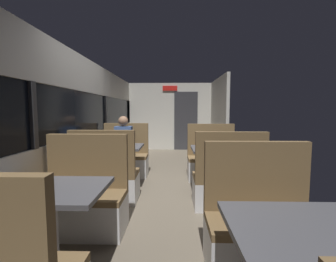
% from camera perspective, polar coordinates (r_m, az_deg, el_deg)
% --- Properties ---
extents(ground_plane, '(3.30, 9.20, 0.02)m').
position_cam_1_polar(ground_plane, '(4.21, -0.50, -14.22)').
color(ground_plane, '#665B4C').
extents(carriage_window_panel_left, '(0.09, 8.48, 2.30)m').
position_cam_1_polar(carriage_window_panel_left, '(4.28, -20.32, 1.11)').
color(carriage_window_panel_left, beige).
rests_on(carriage_window_panel_left, ground_plane).
extents(carriage_end_bulkhead, '(2.90, 0.11, 2.30)m').
position_cam_1_polar(carriage_end_bulkhead, '(8.17, 0.89, 3.43)').
color(carriage_end_bulkhead, beige).
rests_on(carriage_end_bulkhead, ground_plane).
extents(carriage_aisle_panel_right, '(0.08, 2.40, 2.30)m').
position_cam_1_polar(carriage_aisle_panel_right, '(7.09, 12.13, 3.15)').
color(carriage_aisle_panel_right, beige).
rests_on(carriage_aisle_panel_right, ground_plane).
extents(dining_table_near_window, '(0.90, 0.70, 0.74)m').
position_cam_1_polar(dining_table_near_window, '(2.27, -26.59, -14.66)').
color(dining_table_near_window, '#9E9EA3').
rests_on(dining_table_near_window, ground_plane).
extents(bench_near_window_facing_entry, '(0.95, 0.50, 1.10)m').
position_cam_1_polar(bench_near_window_facing_entry, '(2.97, -19.75, -16.04)').
color(bench_near_window_facing_entry, silver).
rests_on(bench_near_window_facing_entry, ground_plane).
extents(dining_table_mid_window, '(0.90, 0.70, 0.74)m').
position_cam_1_polar(dining_table_mid_window, '(4.34, -12.35, -4.86)').
color(dining_table_mid_window, '#9E9EA3').
rests_on(dining_table_mid_window, ground_plane).
extents(bench_mid_window_facing_end, '(0.95, 0.50, 1.10)m').
position_cam_1_polar(bench_mid_window_facing_end, '(3.76, -14.84, -11.38)').
color(bench_mid_window_facing_end, silver).
rests_on(bench_mid_window_facing_end, ground_plane).
extents(bench_mid_window_facing_entry, '(0.95, 0.50, 1.10)m').
position_cam_1_polar(bench_mid_window_facing_entry, '(5.07, -10.39, -6.96)').
color(bench_mid_window_facing_entry, silver).
rests_on(bench_mid_window_facing_entry, ground_plane).
extents(dining_table_front_aisle, '(0.90, 0.70, 0.74)m').
position_cam_1_polar(dining_table_front_aisle, '(1.66, 30.98, -22.32)').
color(dining_table_front_aisle, '#9E9EA3').
rests_on(dining_table_front_aisle, ground_plane).
extents(bench_front_aisle_facing_entry, '(0.95, 0.50, 1.10)m').
position_cam_1_polar(bench_front_aisle_facing_entry, '(2.37, 21.61, -21.78)').
color(bench_front_aisle_facing_entry, silver).
rests_on(bench_front_aisle_facing_entry, ground_plane).
extents(dining_table_rear_aisle, '(0.90, 0.70, 0.74)m').
position_cam_1_polar(dining_table_rear_aisle, '(4.10, 12.16, -5.46)').
color(dining_table_rear_aisle, '#9E9EA3').
rests_on(dining_table_rear_aisle, ground_plane).
extents(bench_rear_aisle_facing_end, '(0.95, 0.50, 1.10)m').
position_cam_1_polar(bench_rear_aisle_facing_end, '(3.51, 14.24, -12.57)').
color(bench_rear_aisle_facing_end, silver).
rests_on(bench_rear_aisle_facing_end, ground_plane).
extents(bench_rear_aisle_facing_entry, '(0.95, 0.50, 1.10)m').
position_cam_1_polar(bench_rear_aisle_facing_entry, '(4.83, 10.54, -7.57)').
color(bench_rear_aisle_facing_entry, silver).
rests_on(bench_rear_aisle_facing_entry, ground_plane).
extents(seated_passenger, '(0.47, 0.55, 1.26)m').
position_cam_1_polar(seated_passenger, '(4.96, -10.60, -4.77)').
color(seated_passenger, '#26262D').
rests_on(seated_passenger, ground_plane).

